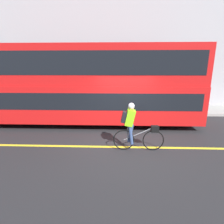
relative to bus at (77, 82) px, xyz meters
The scene contains 7 objects.
ground_plane 4.11m from the bus, 48.51° to the right, with size 80.00×80.00×0.00m, color #232326.
road_center_line 4.23m from the bus, 50.46° to the right, with size 50.00×0.14×0.01m, color yellow.
sidewalk_curb 4.15m from the bus, 49.86° to the left, with size 60.00×2.50×0.15m.
building_facade 5.15m from the bus, 60.75° to the left, with size 60.00×0.30×8.10m.
bus is the anchor object (origin of this frame).
cyclist_on_bike 4.17m from the bus, 49.34° to the right, with size 1.76×0.32×1.69m.
trash_bin 7.09m from the bus, 22.42° to the left, with size 0.52×0.52×0.91m.
Camera 1 is at (-0.27, -6.06, 2.82)m, focal length 28.00 mm.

